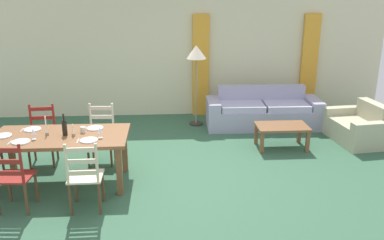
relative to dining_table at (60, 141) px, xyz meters
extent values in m
cube|color=#345D43|center=(1.52, 0.08, -0.67)|extent=(9.60, 9.60, 0.02)
cube|color=beige|center=(1.52, 3.38, 0.69)|extent=(9.60, 0.16, 2.70)
cube|color=gold|center=(2.27, 3.24, 0.44)|extent=(0.35, 0.08, 2.20)
cube|color=gold|center=(4.67, 3.24, 0.44)|extent=(0.35, 0.08, 2.20)
cube|color=brown|center=(0.00, 0.00, 0.06)|extent=(1.90, 0.96, 0.05)
cube|color=brown|center=(0.85, -0.38, -0.31)|extent=(0.08, 0.08, 0.70)
cube|color=brown|center=(-0.85, 0.38, -0.31)|extent=(0.08, 0.08, 0.70)
cube|color=brown|center=(0.85, 0.38, -0.31)|extent=(0.08, 0.08, 0.70)
cube|color=maroon|center=(-0.42, -0.67, -0.22)|extent=(0.45, 0.43, 0.03)
cylinder|color=brown|center=(-0.59, -0.49, -0.45)|extent=(0.04, 0.04, 0.43)
cylinder|color=brown|center=(-0.23, -0.52, -0.45)|extent=(0.04, 0.04, 0.43)
cylinder|color=brown|center=(-0.26, -0.86, -0.45)|extent=(0.04, 0.04, 0.43)
cylinder|color=maroon|center=(-0.26, -0.86, 0.05)|extent=(0.04, 0.04, 0.50)
cube|color=maroon|center=(-0.44, -0.84, -0.08)|extent=(0.38, 0.05, 0.06)
cube|color=maroon|center=(-0.44, -0.84, 0.07)|extent=(0.38, 0.05, 0.06)
cube|color=maroon|center=(-0.44, -0.84, 0.22)|extent=(0.38, 0.05, 0.06)
cube|color=beige|center=(0.47, -0.72, -0.22)|extent=(0.43, 0.41, 0.03)
cylinder|color=brown|center=(0.29, -0.56, -0.45)|extent=(0.04, 0.04, 0.43)
cylinder|color=brown|center=(0.65, -0.55, -0.45)|extent=(0.04, 0.04, 0.43)
cylinder|color=brown|center=(0.29, -0.90, -0.45)|extent=(0.04, 0.04, 0.43)
cylinder|color=brown|center=(0.65, -0.89, -0.45)|extent=(0.04, 0.04, 0.43)
cylinder|color=beige|center=(0.29, -0.90, 0.05)|extent=(0.04, 0.04, 0.50)
cylinder|color=beige|center=(0.65, -0.89, 0.05)|extent=(0.04, 0.04, 0.50)
cube|color=beige|center=(0.47, -0.89, -0.08)|extent=(0.38, 0.03, 0.06)
cube|color=beige|center=(0.47, -0.89, 0.07)|extent=(0.38, 0.03, 0.06)
cube|color=beige|center=(0.47, -0.89, 0.22)|extent=(0.38, 0.03, 0.06)
cube|color=maroon|center=(-0.49, 0.73, -0.22)|extent=(0.44, 0.42, 0.03)
cylinder|color=brown|center=(-0.30, 0.57, -0.45)|extent=(0.04, 0.04, 0.43)
cylinder|color=brown|center=(-0.66, 0.55, -0.45)|extent=(0.04, 0.04, 0.43)
cylinder|color=brown|center=(-0.32, 0.91, -0.45)|extent=(0.04, 0.04, 0.43)
cylinder|color=brown|center=(-0.68, 0.89, -0.45)|extent=(0.04, 0.04, 0.43)
cylinder|color=maroon|center=(-0.32, 0.91, 0.05)|extent=(0.04, 0.04, 0.50)
cylinder|color=maroon|center=(-0.68, 0.89, 0.05)|extent=(0.04, 0.04, 0.50)
cube|color=maroon|center=(-0.50, 0.90, -0.08)|extent=(0.38, 0.05, 0.06)
cube|color=maroon|center=(-0.50, 0.90, 0.07)|extent=(0.38, 0.05, 0.06)
cube|color=maroon|center=(-0.50, 0.90, 0.22)|extent=(0.38, 0.05, 0.06)
cube|color=beige|center=(0.45, 0.71, -0.22)|extent=(0.44, 0.42, 0.03)
cylinder|color=brown|center=(0.62, 0.53, -0.45)|extent=(0.04, 0.04, 0.43)
cylinder|color=brown|center=(0.26, 0.55, -0.45)|extent=(0.04, 0.04, 0.43)
cylinder|color=brown|center=(0.63, 0.87, -0.45)|extent=(0.04, 0.04, 0.43)
cylinder|color=brown|center=(0.27, 0.89, -0.45)|extent=(0.04, 0.04, 0.43)
cylinder|color=beige|center=(0.63, 0.87, 0.05)|extent=(0.04, 0.04, 0.50)
cylinder|color=beige|center=(0.27, 0.89, 0.05)|extent=(0.04, 0.04, 0.50)
cube|color=beige|center=(0.45, 0.88, -0.08)|extent=(0.38, 0.04, 0.06)
cube|color=beige|center=(0.45, 0.88, 0.07)|extent=(0.38, 0.04, 0.06)
cube|color=beige|center=(0.45, 0.88, 0.22)|extent=(0.38, 0.04, 0.06)
cylinder|color=brown|center=(-0.92, 0.18, -0.45)|extent=(0.04, 0.04, 0.43)
cylinder|color=white|center=(-0.45, -0.25, 0.10)|extent=(0.24, 0.24, 0.02)
cube|color=silver|center=(-0.60, -0.25, 0.09)|extent=(0.02, 0.17, 0.01)
cylinder|color=white|center=(0.45, -0.25, 0.10)|extent=(0.24, 0.24, 0.02)
cube|color=silver|center=(0.30, -0.25, 0.09)|extent=(0.02, 0.17, 0.01)
cylinder|color=white|center=(-0.45, 0.25, 0.10)|extent=(0.24, 0.24, 0.02)
cube|color=silver|center=(-0.60, 0.25, 0.09)|extent=(0.02, 0.17, 0.01)
cylinder|color=white|center=(0.45, 0.25, 0.10)|extent=(0.24, 0.24, 0.02)
cube|color=silver|center=(0.30, 0.25, 0.09)|extent=(0.02, 0.17, 0.01)
cylinder|color=white|center=(-0.78, 0.00, 0.10)|extent=(0.24, 0.24, 0.02)
cylinder|color=black|center=(0.08, -0.01, 0.20)|extent=(0.07, 0.07, 0.22)
cylinder|color=black|center=(0.08, -0.01, 0.35)|extent=(0.02, 0.02, 0.08)
cylinder|color=black|center=(0.08, -0.01, 0.39)|extent=(0.03, 0.03, 0.02)
cylinder|color=white|center=(-0.31, -0.15, 0.09)|extent=(0.06, 0.06, 0.01)
cylinder|color=white|center=(-0.31, -0.15, 0.13)|extent=(0.01, 0.01, 0.07)
cone|color=white|center=(-0.31, -0.15, 0.21)|extent=(0.06, 0.06, 0.08)
cylinder|color=white|center=(0.59, -0.15, 0.09)|extent=(0.06, 0.06, 0.01)
cylinder|color=white|center=(0.59, -0.15, 0.13)|extent=(0.01, 0.01, 0.07)
cone|color=white|center=(0.59, -0.15, 0.21)|extent=(0.06, 0.06, 0.08)
cylinder|color=beige|center=(0.31, 0.08, 0.13)|extent=(0.07, 0.07, 0.09)
cylinder|color=#998C66|center=(-0.18, 0.02, 0.11)|extent=(0.05, 0.05, 0.04)
cylinder|color=white|center=(-0.18, 0.02, 0.24)|extent=(0.02, 0.02, 0.23)
cylinder|color=#998C66|center=(0.20, -0.04, 0.11)|extent=(0.05, 0.05, 0.04)
cylinder|color=white|center=(0.20, -0.04, 0.19)|extent=(0.02, 0.02, 0.14)
cube|color=#9F9CBA|center=(3.47, 2.32, -0.46)|extent=(1.82, 0.84, 0.40)
cube|color=#9F9CBA|center=(3.47, 2.62, -0.26)|extent=(1.80, 0.24, 0.80)
cube|color=#9F9CBA|center=(4.49, 2.29, -0.37)|extent=(0.26, 0.81, 0.58)
cube|color=#9F9CBA|center=(2.45, 2.34, -0.37)|extent=(0.26, 0.81, 0.58)
cube|color=#B2AFD1|center=(3.92, 2.26, -0.20)|extent=(0.87, 0.66, 0.12)
cube|color=#B2AFD1|center=(3.02, 2.28, -0.20)|extent=(0.87, 0.66, 0.12)
cube|color=brown|center=(3.53, 1.17, -0.26)|extent=(0.90, 0.56, 0.04)
cube|color=brown|center=(3.13, 0.94, -0.47)|extent=(0.06, 0.06, 0.38)
cube|color=brown|center=(3.93, 0.94, -0.47)|extent=(0.06, 0.06, 0.38)
cube|color=brown|center=(3.13, 1.40, -0.47)|extent=(0.06, 0.06, 0.38)
cube|color=brown|center=(3.93, 1.40, -0.47)|extent=(0.06, 0.06, 0.38)
cube|color=#B5B291|center=(5.02, 1.42, -0.47)|extent=(0.89, 0.89, 0.38)
cube|color=#B5B291|center=(5.31, 1.45, -0.30)|extent=(0.30, 0.82, 0.72)
cube|color=#B5B291|center=(5.08, 0.93, -0.40)|extent=(0.82, 0.28, 0.52)
cube|color=#B5B291|center=(4.96, 1.90, -0.40)|extent=(0.82, 0.28, 0.52)
cylinder|color=#332D28|center=(2.12, 2.57, -0.65)|extent=(0.28, 0.28, 0.03)
cylinder|color=gray|center=(2.12, 2.57, 0.04)|extent=(0.03, 0.03, 1.35)
cone|color=beige|center=(2.12, 2.57, 0.85)|extent=(0.40, 0.40, 0.26)
camera|label=1|loc=(1.52, -5.47, 2.07)|focal=38.04mm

